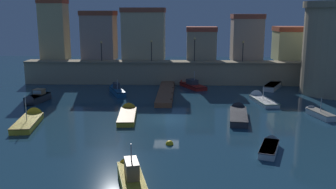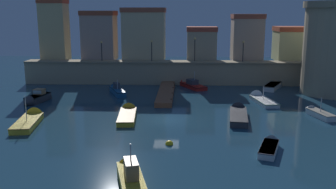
# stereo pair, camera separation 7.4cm
# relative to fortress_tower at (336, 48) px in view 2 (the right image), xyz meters

# --- Properties ---
(ground_plane) EXTENTS (110.47, 110.47, 0.00)m
(ground_plane) POSITION_rel_fortress_tower_xyz_m (-21.13, -13.47, -5.94)
(ground_plane) COLOR #19384C
(quay_wall) EXTENTS (43.56, 2.81, 3.37)m
(quay_wall) POSITION_rel_fortress_tower_xyz_m (-21.13, 6.20, -4.24)
(quay_wall) COLOR tan
(quay_wall) RESTS_ON ground
(old_town_backdrop) EXTENTS (40.81, 5.03, 9.30)m
(old_town_backdrop) POSITION_rel_fortress_tower_xyz_m (-22.66, 9.57, 0.87)
(old_town_backdrop) COLOR #D3B57B
(old_town_backdrop) RESTS_ON ground
(fortress_tower) EXTENTS (8.89, 8.89, 11.75)m
(fortress_tower) POSITION_rel_fortress_tower_xyz_m (0.00, 0.00, 0.00)
(fortress_tower) COLOR tan
(fortress_tower) RESTS_ON ground
(pier_dock) EXTENTS (1.94, 13.65, 0.70)m
(pier_dock) POSITION_rel_fortress_tower_xyz_m (-21.72, -1.88, -5.64)
(pier_dock) COLOR brown
(pier_dock) RESTS_ON ground
(quay_lamp_0) EXTENTS (0.32, 0.32, 2.92)m
(quay_lamp_0) POSITION_rel_fortress_tower_xyz_m (-31.62, 6.20, -0.59)
(quay_lamp_0) COLOR black
(quay_lamp_0) RESTS_ON quay_wall
(quay_lamp_1) EXTENTS (0.32, 0.32, 3.07)m
(quay_lamp_1) POSITION_rel_fortress_tower_xyz_m (-24.20, 6.20, -0.50)
(quay_lamp_1) COLOR black
(quay_lamp_1) RESTS_ON quay_wall
(quay_lamp_2) EXTENTS (0.32, 0.32, 3.47)m
(quay_lamp_2) POSITION_rel_fortress_tower_xyz_m (-17.89, 6.20, -0.26)
(quay_lamp_2) COLOR black
(quay_lamp_2) RESTS_ON quay_wall
(quay_lamp_3) EXTENTS (0.32, 0.32, 3.01)m
(quay_lamp_3) POSITION_rel_fortress_tower_xyz_m (-10.87, 6.20, -0.53)
(quay_lamp_3) COLOR black
(quay_lamp_3) RESTS_ON quay_wall
(moored_boat_0) EXTENTS (2.14, 7.14, 1.52)m
(moored_boat_0) POSITION_rel_fortress_tower_xyz_m (-25.15, -12.05, -5.66)
(moored_boat_0) COLOR gold
(moored_boat_0) RESTS_ON ground
(moored_boat_1) EXTENTS (2.71, 5.81, 3.04)m
(moored_boat_1) POSITION_rel_fortress_tower_xyz_m (-22.76, -27.44, -5.42)
(moored_boat_1) COLOR gold
(moored_boat_1) RESTS_ON ground
(moored_boat_2) EXTENTS (2.67, 7.05, 3.42)m
(moored_boat_2) POSITION_rel_fortress_tower_xyz_m (-34.14, -14.80, -5.63)
(moored_boat_2) COLOR gold
(moored_boat_2) RESTS_ON ground
(moored_boat_3) EXTENTS (4.43, 6.43, 2.99)m
(moored_boat_3) POSITION_rel_fortress_tower_xyz_m (-18.68, 4.08, -5.60)
(moored_boat_3) COLOR red
(moored_boat_3) RESTS_ON ground
(moored_boat_4) EXTENTS (2.23, 4.80, 2.29)m
(moored_boat_4) POSITION_rel_fortress_tower_xyz_m (-5.79, -11.20, -5.61)
(moored_boat_4) COLOR white
(moored_boat_4) RESTS_ON ground
(moored_boat_5) EXTENTS (3.52, 6.53, 2.13)m
(moored_boat_5) POSITION_rel_fortress_tower_xyz_m (-28.40, -0.60, -5.52)
(moored_boat_5) COLOR #195689
(moored_boat_5) RESTS_ON ground
(moored_boat_6) EXTENTS (2.82, 6.76, 2.64)m
(moored_boat_6) POSITION_rel_fortress_tower_xyz_m (-10.34, -4.55, -5.69)
(moored_boat_6) COLOR white
(moored_boat_6) RESTS_ON ground
(moored_boat_7) EXTENTS (2.49, 7.43, 1.55)m
(moored_boat_7) POSITION_rel_fortress_tower_xyz_m (-13.88, -11.89, -5.60)
(moored_boat_7) COLOR #333338
(moored_boat_7) RESTS_ON ground
(moored_boat_8) EXTENTS (2.19, 4.91, 1.74)m
(moored_boat_8) POSITION_rel_fortress_tower_xyz_m (-36.83, -6.79, -5.44)
(moored_boat_8) COLOR #333338
(moored_boat_8) RESTS_ON ground
(moored_boat_11) EXTENTS (4.11, 6.53, 1.37)m
(moored_boat_11) POSITION_rel_fortress_tower_xyz_m (-6.63, 3.86, -5.58)
(moored_boat_11) COLOR silver
(moored_boat_11) RESTS_ON ground
(moored_boat_12) EXTENTS (2.58, 4.76, 1.09)m
(moored_boat_12) POSITION_rel_fortress_tower_xyz_m (-12.74, -21.28, -5.65)
(moored_boat_12) COLOR white
(moored_boat_12) RESTS_ON ground
(mooring_buoy_0) EXTENTS (0.63, 0.63, 0.63)m
(mooring_buoy_0) POSITION_rel_fortress_tower_xyz_m (-20.57, -20.50, -5.94)
(mooring_buoy_0) COLOR yellow
(mooring_buoy_0) RESTS_ON ground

